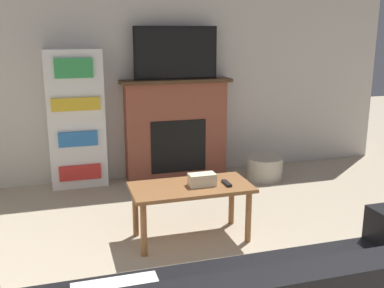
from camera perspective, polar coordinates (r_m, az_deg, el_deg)
name	(u,v)px	position (r m, az deg, el deg)	size (l,w,h in m)	color
wall_back	(147,63)	(5.30, -5.70, 10.21)	(6.18, 0.06, 2.70)	beige
fireplace	(176,128)	(5.33, -2.03, 2.02)	(1.30, 0.28, 1.17)	brown
tv	(176,53)	(5.20, -2.05, 11.49)	(0.97, 0.03, 0.60)	black
coffee_table	(191,194)	(3.73, -0.12, -6.31)	(0.99, 0.50, 0.47)	brown
tissue_box	(202,180)	(3.70, 1.28, -4.54)	(0.22, 0.12, 0.10)	beige
remote_control	(227,183)	(3.74, 4.42, -4.99)	(0.04, 0.15, 0.02)	black
bookshelf	(76,119)	(5.12, -14.46, 3.04)	(0.61, 0.29, 1.52)	white
storage_basket	(265,168)	(5.40, 9.21, -3.03)	(0.42, 0.42, 0.26)	#BCB29E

